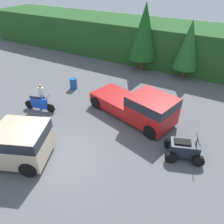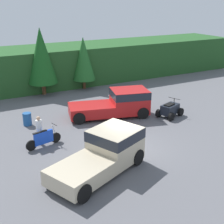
{
  "view_description": "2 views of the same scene",
  "coord_description": "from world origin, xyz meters",
  "px_view_note": "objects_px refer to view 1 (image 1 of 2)",
  "views": [
    {
      "loc": [
        6.29,
        -5.92,
        8.21
      ],
      "look_at": [
        0.93,
        3.58,
        0.95
      ],
      "focal_mm": 35.0,
      "sensor_mm": 36.0,
      "label": 1
    },
    {
      "loc": [
        -8.52,
        -13.86,
        8.28
      ],
      "look_at": [
        0.93,
        3.58,
        0.95
      ],
      "focal_mm": 50.0,
      "sensor_mm": 36.0,
      "label": 2
    }
  ],
  "objects_px": {
    "dirt_bike": "(39,104)",
    "steel_barrel": "(73,83)",
    "pickup_truck_red": "(140,106)",
    "pickup_truck_second": "(7,143)",
    "rider_person": "(42,95)",
    "quad_atv": "(184,149)"
  },
  "relations": [
    {
      "from": "dirt_bike",
      "to": "rider_person",
      "type": "xyz_separation_m",
      "value": [
        -0.1,
        0.44,
        0.46
      ]
    },
    {
      "from": "dirt_bike",
      "to": "quad_atv",
      "type": "xyz_separation_m",
      "value": [
        9.61,
        0.41,
        0.0
      ]
    },
    {
      "from": "dirt_bike",
      "to": "rider_person",
      "type": "relative_size",
      "value": 1.26
    },
    {
      "from": "pickup_truck_second",
      "to": "quad_atv",
      "type": "relative_size",
      "value": 2.54
    },
    {
      "from": "steel_barrel",
      "to": "pickup_truck_red",
      "type": "bearing_deg",
      "value": -12.33
    },
    {
      "from": "dirt_bike",
      "to": "rider_person",
      "type": "height_order",
      "value": "rider_person"
    },
    {
      "from": "pickup_truck_second",
      "to": "steel_barrel",
      "type": "relative_size",
      "value": 6.43
    },
    {
      "from": "pickup_truck_red",
      "to": "pickup_truck_second",
      "type": "height_order",
      "value": "same"
    },
    {
      "from": "pickup_truck_red",
      "to": "pickup_truck_second",
      "type": "xyz_separation_m",
      "value": [
        -4.32,
        -6.36,
        -0.0
      ]
    },
    {
      "from": "pickup_truck_second",
      "to": "dirt_bike",
      "type": "height_order",
      "value": "pickup_truck_second"
    },
    {
      "from": "quad_atv",
      "to": "rider_person",
      "type": "xyz_separation_m",
      "value": [
        -9.71,
        0.02,
        0.45
      ]
    },
    {
      "from": "rider_person",
      "to": "pickup_truck_second",
      "type": "bearing_deg",
      "value": -71.38
    },
    {
      "from": "rider_person",
      "to": "dirt_bike",
      "type": "bearing_deg",
      "value": -83.52
    },
    {
      "from": "pickup_truck_red",
      "to": "pickup_truck_second",
      "type": "bearing_deg",
      "value": -108.96
    },
    {
      "from": "pickup_truck_red",
      "to": "rider_person",
      "type": "relative_size",
      "value": 3.46
    },
    {
      "from": "pickup_truck_second",
      "to": "steel_barrel",
      "type": "distance_m",
      "value": 8.03
    },
    {
      "from": "pickup_truck_red",
      "to": "rider_person",
      "type": "bearing_deg",
      "value": -148.28
    },
    {
      "from": "dirt_bike",
      "to": "rider_person",
      "type": "bearing_deg",
      "value": 90.42
    },
    {
      "from": "quad_atv",
      "to": "pickup_truck_red",
      "type": "bearing_deg",
      "value": 129.68
    },
    {
      "from": "pickup_truck_second",
      "to": "quad_atv",
      "type": "height_order",
      "value": "pickup_truck_second"
    },
    {
      "from": "dirt_bike",
      "to": "steel_barrel",
      "type": "distance_m",
      "value": 3.73
    },
    {
      "from": "pickup_truck_red",
      "to": "dirt_bike",
      "type": "distance_m",
      "value": 6.76
    }
  ]
}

